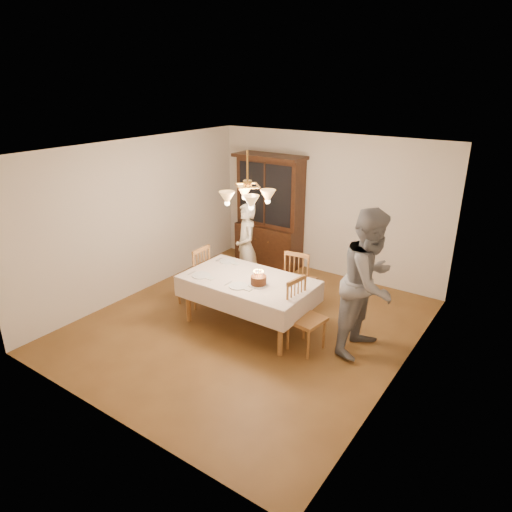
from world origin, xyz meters
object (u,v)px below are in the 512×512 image
Objects in this scene: chair_far_side at (300,282)px; birthday_cake at (259,281)px; china_hutch at (270,213)px; elderly_woman at (246,248)px; dining_table at (248,284)px.

birthday_cake is at bearing -95.12° from chair_far_side.
elderly_woman is at bearing -74.75° from china_hutch.
chair_far_side is at bearing 70.66° from dining_table.
birthday_cake is at bearing -60.14° from china_hutch.
elderly_woman reaches higher than chair_far_side.
birthday_cake is (-0.09, -1.03, 0.38)m from chair_far_side.
dining_table is 1.23× the size of elderly_woman.
dining_table is 1.27m from elderly_woman.
elderly_woman is (0.34, -1.24, -0.27)m from china_hutch.
birthday_cake is (1.34, -2.34, -0.22)m from china_hutch.
china_hutch reaches higher than elderly_woman.
chair_far_side is 3.33× the size of birthday_cake.
elderly_woman is at bearing 176.67° from chair_far_side.
elderly_woman reaches higher than birthday_cake.
elderly_woman is at bearing 127.06° from dining_table.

